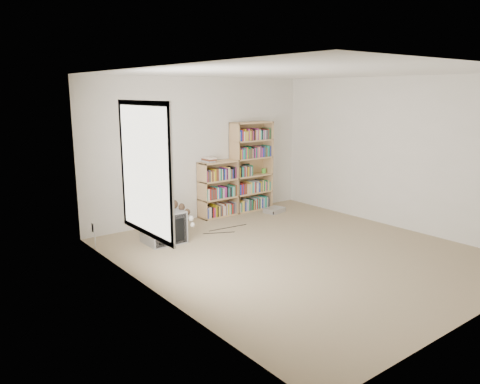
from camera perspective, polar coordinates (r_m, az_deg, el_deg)
floor at (r=6.78m, az=7.12°, el=-7.34°), size 4.50×5.00×0.01m
wall_back at (r=8.40m, az=-4.80°, el=5.26°), size 4.50×0.02×2.50m
wall_left at (r=5.15m, az=-10.55°, el=0.74°), size 0.02×5.00×2.50m
wall_right at (r=8.21m, az=18.59°, el=4.51°), size 0.02×5.00×2.50m
ceiling at (r=6.40m, az=7.72°, el=14.28°), size 4.50×5.00×0.02m
window at (r=5.30m, az=-11.50°, el=2.68°), size 0.02×1.22×1.52m
crt_tv at (r=7.20m, az=-9.34°, el=-4.20°), size 0.58×0.53×0.49m
cat at (r=7.10m, az=-9.14°, el=-1.57°), size 0.75×0.52×0.58m
bookcase_tall at (r=8.96m, az=1.34°, el=2.88°), size 0.85×0.30×1.70m
bookcase_short at (r=8.56m, az=-2.72°, el=0.15°), size 0.74×0.30×1.02m
book_stack at (r=8.37m, az=-3.82°, el=3.97°), size 0.21×0.27×0.09m
green_mug at (r=9.15m, az=2.87°, el=2.61°), size 0.08×0.08×0.09m
framed_print at (r=9.00m, az=0.81°, el=2.83°), size 0.15×0.05×0.20m
dvd_player at (r=8.93m, az=4.22°, el=-2.21°), size 0.43×0.34×0.09m
wall_outlet at (r=7.11m, az=-17.47°, el=-4.18°), size 0.01×0.08×0.13m
floor_cables at (r=7.67m, az=-1.12°, el=-4.88°), size 1.20×0.70×0.01m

